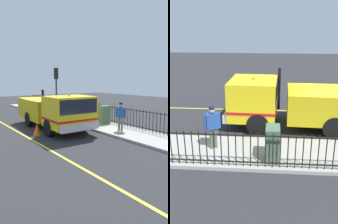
# 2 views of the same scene
# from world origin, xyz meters

# --- Properties ---
(ground_plane) EXTENTS (56.49, 56.49, 0.00)m
(ground_plane) POSITION_xyz_m (0.00, 0.00, 0.00)
(ground_plane) COLOR #2B2B2D
(ground_plane) RESTS_ON ground
(sidewalk_slab) EXTENTS (2.42, 25.68, 0.13)m
(sidewalk_slab) POSITION_xyz_m (3.10, 0.00, 0.06)
(sidewalk_slab) COLOR #A3A099
(sidewalk_slab) RESTS_ON ground
(lane_marking) EXTENTS (0.12, 23.11, 0.01)m
(lane_marking) POSITION_xyz_m (-1.89, 0.00, 0.00)
(lane_marking) COLOR yellow
(lane_marking) RESTS_ON ground
(work_truck) EXTENTS (2.69, 6.72, 2.52)m
(work_truck) POSITION_xyz_m (0.31, -1.75, 1.24)
(work_truck) COLOR yellow
(work_truck) RESTS_ON ground
(worker_standing) EXTENTS (0.43, 0.54, 1.67)m
(worker_standing) POSITION_xyz_m (2.96, -4.74, 1.15)
(worker_standing) COLOR #264C99
(worker_standing) RESTS_ON sidewalk_slab
(pedestrian_distant) EXTENTS (0.33, 0.63, 1.74)m
(pedestrian_distant) POSITION_xyz_m (3.75, 1.61, 1.19)
(pedestrian_distant) COLOR orange
(pedestrian_distant) RESTS_ON sidewalk_slab
(iron_fence) EXTENTS (0.04, 21.86, 1.20)m
(iron_fence) POSITION_xyz_m (4.14, -0.00, 0.74)
(iron_fence) COLOR black
(iron_fence) RESTS_ON sidewalk_slab
(traffic_light_near) EXTENTS (0.33, 0.26, 3.87)m
(traffic_light_near) POSITION_xyz_m (2.18, 1.58, 2.88)
(traffic_light_near) COLOR black
(traffic_light_near) RESTS_ON sidewalk_slab
(utility_cabinet) EXTENTS (0.73, 0.47, 1.20)m
(utility_cabinet) POSITION_xyz_m (3.63, -2.53, 0.73)
(utility_cabinet) COLOR #4C6B4C
(utility_cabinet) RESTS_ON sidewalk_slab
(traffic_cone) EXTENTS (0.46, 0.46, 0.66)m
(traffic_cone) POSITION_xyz_m (-1.30, -2.52, 0.33)
(traffic_cone) COLOR orange
(traffic_cone) RESTS_ON ground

